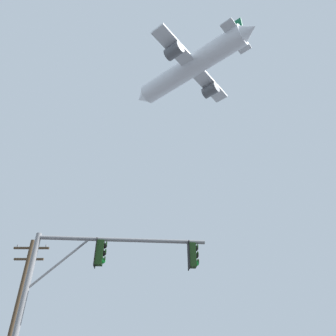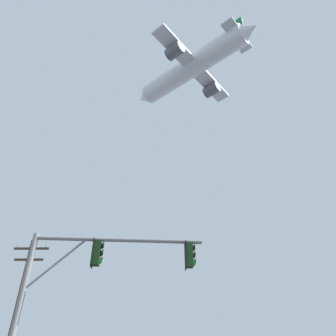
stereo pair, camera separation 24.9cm
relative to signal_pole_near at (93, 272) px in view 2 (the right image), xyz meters
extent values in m
cylinder|color=gray|center=(-2.27, -0.19, -1.49)|extent=(0.20, 0.20, 5.73)
cylinder|color=gray|center=(0.87, 0.07, 1.22)|extent=(6.29, 0.67, 0.15)
cylinder|color=gray|center=(-1.33, -0.11, 0.30)|extent=(1.95, 0.24, 1.91)
cube|color=#193814|center=(3.51, 0.29, 0.70)|extent=(0.29, 0.34, 0.90)
cylinder|color=#193814|center=(3.51, 0.29, 1.21)|extent=(0.05, 0.05, 0.12)
cube|color=black|center=(3.37, 0.28, 0.70)|extent=(0.06, 0.46, 1.04)
sphere|color=black|center=(3.65, 0.30, 0.97)|extent=(0.20, 0.20, 0.20)
cylinder|color=#193814|center=(3.72, 0.31, 1.03)|extent=(0.06, 0.21, 0.21)
sphere|color=black|center=(3.65, 0.30, 0.69)|extent=(0.20, 0.20, 0.20)
cylinder|color=#193814|center=(3.72, 0.31, 0.75)|extent=(0.06, 0.21, 0.21)
sphere|color=green|center=(3.65, 0.30, 0.41)|extent=(0.20, 0.20, 0.20)
cylinder|color=#193814|center=(3.72, 0.31, 0.47)|extent=(0.06, 0.21, 0.21)
cube|color=#193814|center=(0.05, 0.00, 0.70)|extent=(0.29, 0.34, 0.90)
cylinder|color=#193814|center=(0.05, 0.00, 1.21)|extent=(0.05, 0.05, 0.12)
cube|color=black|center=(-0.09, -0.01, 0.70)|extent=(0.06, 0.46, 1.04)
sphere|color=black|center=(0.20, 0.02, 0.97)|extent=(0.20, 0.20, 0.20)
cylinder|color=#193814|center=(0.26, 0.02, 1.03)|extent=(0.06, 0.21, 0.21)
sphere|color=black|center=(0.20, 0.02, 0.69)|extent=(0.20, 0.20, 0.20)
cylinder|color=#193814|center=(0.26, 0.02, 0.75)|extent=(0.06, 0.21, 0.21)
sphere|color=green|center=(0.20, 0.02, 0.41)|extent=(0.20, 0.20, 0.20)
cylinder|color=#193814|center=(0.26, 0.02, 0.47)|extent=(0.06, 0.21, 0.21)
cylinder|color=brown|center=(-5.97, 7.78, -0.21)|extent=(0.28, 0.28, 8.29)
cube|color=brown|center=(-5.97, 7.78, 3.44)|extent=(2.20, 0.12, 0.12)
cube|color=brown|center=(-5.97, 7.78, 2.74)|extent=(1.80, 0.12, 0.12)
cylinder|color=gray|center=(-6.87, 7.78, 3.56)|extent=(0.10, 0.10, 0.18)
cylinder|color=gray|center=(-5.07, 7.78, 3.56)|extent=(0.10, 0.10, 0.18)
cylinder|color=white|center=(6.82, 26.22, 43.24)|extent=(18.79, 16.42, 3.78)
cone|color=white|center=(-2.28, 33.72, 43.24)|extent=(4.28, 4.42, 3.59)
cone|color=white|center=(15.83, 18.79, 43.24)|extent=(3.86, 3.98, 3.21)
cube|color=silver|center=(7.28, 25.84, 42.67)|extent=(14.76, 17.12, 0.42)
cylinder|color=#595B60|center=(3.70, 21.51, 41.54)|extent=(3.54, 3.44, 2.12)
cylinder|color=#595B60|center=(10.85, 30.18, 41.54)|extent=(3.54, 3.44, 2.12)
cube|color=#0C5933|center=(13.92, 20.36, 45.36)|extent=(2.73, 2.32, 4.48)
cube|color=silver|center=(14.10, 20.21, 43.59)|extent=(6.14, 6.81, 0.24)
camera|label=1|loc=(2.53, -11.34, -2.85)|focal=33.12mm
camera|label=2|loc=(2.78, -11.34, -2.85)|focal=33.12mm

